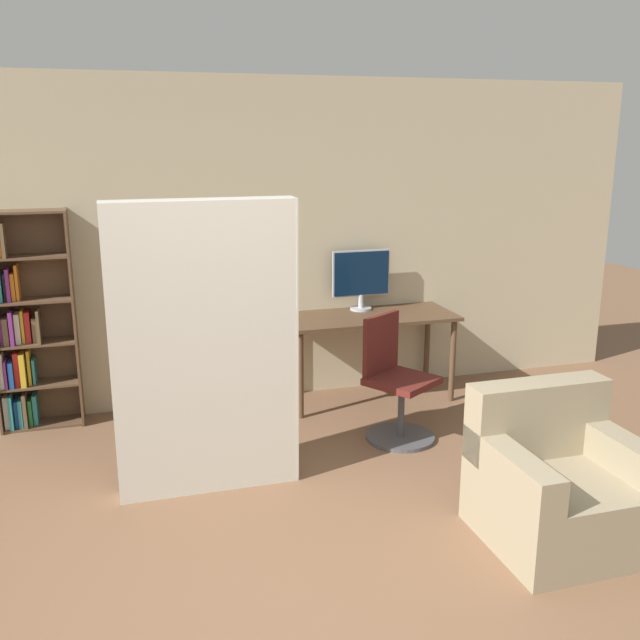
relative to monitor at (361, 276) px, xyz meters
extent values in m
cube|color=#C6B793|center=(-1.42, 0.14, 0.30)|extent=(8.00, 0.06, 2.70)
cube|color=brown|center=(0.00, -0.20, -0.31)|extent=(1.47, 0.63, 0.03)
cylinder|color=brown|center=(-0.67, -0.46, -0.69)|extent=(0.05, 0.05, 0.72)
cylinder|color=brown|center=(0.67, -0.46, -0.69)|extent=(0.05, 0.05, 0.72)
cylinder|color=brown|center=(-0.67, 0.05, -0.69)|extent=(0.05, 0.05, 0.72)
cylinder|color=brown|center=(0.67, 0.05, -0.69)|extent=(0.05, 0.05, 0.72)
cylinder|color=#B7B7BC|center=(0.00, 0.00, -0.29)|extent=(0.19, 0.19, 0.02)
cylinder|color=#B7B7BC|center=(0.00, 0.00, -0.22)|extent=(0.04, 0.04, 0.12)
cube|color=#B7B7BC|center=(0.00, 0.00, 0.03)|extent=(0.52, 0.02, 0.40)
cube|color=#0A1E38|center=(0.00, 0.00, 0.03)|extent=(0.49, 0.03, 0.38)
cylinder|color=#4C4C51|center=(-0.06, -1.08, -1.03)|extent=(0.52, 0.52, 0.03)
cylinder|color=#4C4C51|center=(-0.06, -1.08, -0.81)|extent=(0.05, 0.05, 0.41)
cube|color=#591E19|center=(-0.06, -1.08, -0.58)|extent=(0.61, 0.61, 0.05)
cube|color=#591E19|center=(-0.17, -0.92, -0.33)|extent=(0.36, 0.25, 0.45)
cube|color=brown|center=(-2.37, -0.02, -0.20)|extent=(0.02, 0.27, 1.69)
cube|color=brown|center=(-2.66, 0.10, -0.20)|extent=(0.61, 0.02, 1.69)
cube|color=brown|center=(-2.66, -0.02, -1.04)|extent=(0.58, 0.23, 0.02)
cube|color=brown|center=(-2.66, -0.02, -0.70)|extent=(0.58, 0.23, 0.02)
cube|color=brown|center=(-2.66, -0.02, -0.37)|extent=(0.58, 0.23, 0.02)
cube|color=brown|center=(-2.66, -0.02, -0.03)|extent=(0.58, 0.23, 0.02)
cube|color=brown|center=(-2.66, -0.02, 0.30)|extent=(0.58, 0.23, 0.02)
cube|color=brown|center=(-2.66, -0.02, 0.64)|extent=(0.58, 0.23, 0.02)
cube|color=silver|center=(-2.93, -0.03, -0.90)|extent=(0.04, 0.15, 0.26)
cube|color=teal|center=(-2.89, -0.06, -0.90)|extent=(0.03, 0.14, 0.27)
cube|color=#1E4C9E|center=(-2.85, 0.00, -0.92)|extent=(0.03, 0.18, 0.22)
cube|color=teal|center=(-2.82, -0.04, -0.92)|extent=(0.03, 0.16, 0.23)
cube|color=brown|center=(-2.79, -0.05, -0.90)|extent=(0.03, 0.15, 0.27)
cube|color=#287A38|center=(-2.76, 0.00, -0.93)|extent=(0.03, 0.17, 0.21)
cube|color=teal|center=(-2.72, 0.01, -0.91)|extent=(0.03, 0.15, 0.24)
cube|color=silver|center=(-2.93, -0.02, -0.56)|extent=(0.03, 0.18, 0.28)
cube|color=#7A2D84|center=(-2.90, -0.04, -0.59)|extent=(0.02, 0.19, 0.22)
cube|color=#1E4C9E|center=(-2.86, -0.03, -0.59)|extent=(0.03, 0.20, 0.20)
cube|color=red|center=(-2.82, -0.02, -0.56)|extent=(0.04, 0.16, 0.27)
cube|color=gold|center=(-2.77, -0.03, -0.56)|extent=(0.04, 0.19, 0.26)
cube|color=gold|center=(-2.73, -0.01, -0.56)|extent=(0.02, 0.14, 0.27)
cube|color=teal|center=(-2.70, 0.00, -0.59)|extent=(0.02, 0.16, 0.20)
cube|color=#7A2D84|center=(-2.90, 0.00, -0.26)|extent=(0.02, 0.15, 0.20)
cube|color=brown|center=(-2.86, -0.02, -0.25)|extent=(0.04, 0.18, 0.21)
cube|color=#7A2D84|center=(-2.82, -0.03, -0.23)|extent=(0.03, 0.20, 0.26)
cube|color=silver|center=(-2.78, -0.01, -0.24)|extent=(0.04, 0.14, 0.23)
cube|color=gold|center=(-2.75, 0.01, -0.23)|extent=(0.02, 0.15, 0.25)
cube|color=red|center=(-2.71, 0.01, -0.24)|extent=(0.04, 0.16, 0.24)
cube|color=brown|center=(-2.66, -0.01, -0.26)|extent=(0.04, 0.13, 0.19)
cube|color=brown|center=(-2.63, -0.04, -0.23)|extent=(0.02, 0.20, 0.26)
cube|color=teal|center=(-2.87, -0.02, 0.08)|extent=(0.03, 0.16, 0.21)
cube|color=#232328|center=(-2.84, 0.01, 0.08)|extent=(0.02, 0.16, 0.21)
cube|color=#7A2D84|center=(-2.81, -0.03, 0.10)|extent=(0.02, 0.16, 0.25)
cube|color=orange|center=(-2.78, 0.01, 0.08)|extent=(0.03, 0.17, 0.21)
cube|color=orange|center=(-2.75, 0.00, 0.11)|extent=(0.02, 0.14, 0.27)
cube|color=orange|center=(-2.84, -0.01, 0.43)|extent=(0.03, 0.17, 0.23)
cube|color=brown|center=(-2.81, -0.07, 0.44)|extent=(0.02, 0.13, 0.25)
cube|color=beige|center=(-1.55, -1.45, -0.11)|extent=(1.15, 0.21, 1.87)
cube|color=beige|center=(-0.98, -1.45, -0.11)|extent=(0.01, 0.21, 1.83)
cube|color=gray|center=(0.26, -2.63, -0.85)|extent=(0.85, 0.80, 0.40)
cube|color=gray|center=(0.26, -2.33, -0.42)|extent=(0.85, 0.20, 0.45)
cube|color=gray|center=(-0.08, -2.63, -0.55)|extent=(0.16, 0.80, 0.20)
cube|color=gray|center=(0.61, -2.63, -0.55)|extent=(0.16, 0.80, 0.20)
camera|label=1|loc=(-2.07, -5.70, 1.19)|focal=40.00mm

